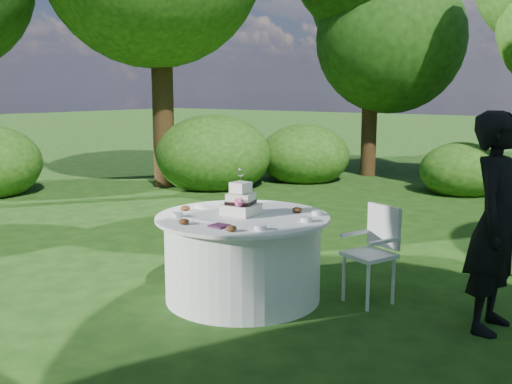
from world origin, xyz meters
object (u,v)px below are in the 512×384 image
Objects in this scene: cake at (241,202)px; chair at (375,246)px; napkins at (219,226)px; guest at (496,223)px; table at (243,257)px.

cake is 1.26m from chair.
napkins is 2.18m from guest.
napkins is 0.62m from table.
cake is at bearing 108.02° from napkins.
cake is 0.48× the size of chair.
chair is at bearing 31.15° from cake.
cake reaches higher than napkins.
table is 3.74× the size of cake.
napkins is at bearing -128.12° from chair.
table is 1.19m from chair.
napkins is 1.43m from chair.
napkins is 0.52m from cake.
cake is at bearing -148.85° from chair.
cake reaches higher than table.
guest is 1.08m from chair.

